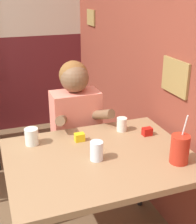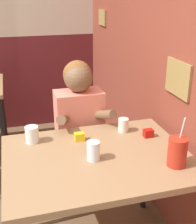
% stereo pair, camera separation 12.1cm
% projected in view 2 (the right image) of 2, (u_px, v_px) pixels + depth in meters
% --- Properties ---
extents(brick_wall_right, '(0.08, 4.51, 2.70)m').
position_uv_depth(brick_wall_right, '(137.00, 23.00, 2.52)').
color(brick_wall_right, brown).
rests_on(brick_wall_right, ground_plane).
extents(main_table, '(1.04, 0.81, 0.74)m').
position_uv_depth(main_table, '(97.00, 166.00, 1.77)').
color(main_table, '#93704C').
rests_on(main_table, ground_plane).
extents(person_seated, '(0.42, 0.40, 1.15)m').
position_uv_depth(person_seated, '(80.00, 134.00, 2.31)').
color(person_seated, '#EA7F6B').
rests_on(person_seated, ground_plane).
extents(cocktail_pitcher, '(0.10, 0.10, 0.28)m').
position_uv_depth(cocktail_pitcher, '(177.00, 152.00, 1.63)').
color(cocktail_pitcher, '#B22819').
rests_on(cocktail_pitcher, main_table).
extents(glass_near_pitcher, '(0.07, 0.07, 0.11)m').
position_uv_depth(glass_near_pitcher, '(93.00, 151.00, 1.69)').
color(glass_near_pitcher, silver).
rests_on(glass_near_pitcher, main_table).
extents(glass_center, '(0.08, 0.08, 0.10)m').
position_uv_depth(glass_center, '(32.00, 134.00, 1.89)').
color(glass_center, silver).
rests_on(glass_center, main_table).
extents(glass_far_side, '(0.07, 0.07, 0.09)m').
position_uv_depth(glass_far_side, '(123.00, 125.00, 2.03)').
color(glass_far_side, silver).
rests_on(glass_far_side, main_table).
extents(condiment_ketchup, '(0.06, 0.04, 0.05)m').
position_uv_depth(condiment_ketchup, '(148.00, 133.00, 1.96)').
color(condiment_ketchup, '#B7140F').
rests_on(condiment_ketchup, main_table).
extents(condiment_mustard, '(0.06, 0.04, 0.05)m').
position_uv_depth(condiment_mustard, '(79.00, 137.00, 1.92)').
color(condiment_mustard, yellow).
rests_on(condiment_mustard, main_table).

